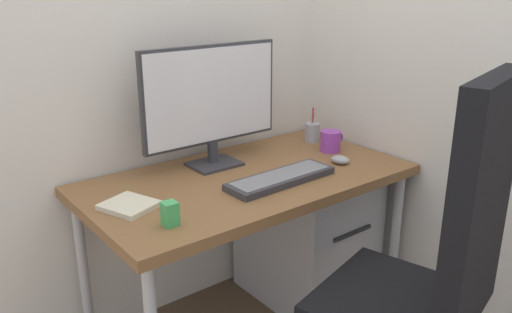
{
  "coord_description": "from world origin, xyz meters",
  "views": [
    {
      "loc": [
        -1.18,
        -1.56,
        1.45
      ],
      "look_at": [
        -0.01,
        -0.07,
        0.8
      ],
      "focal_mm": 37.11,
      "sensor_mm": 36.0,
      "label": 1
    }
  ],
  "objects_px": {
    "pen_holder": "(312,132)",
    "coffee_mug": "(331,141)",
    "monitor": "(211,99)",
    "desk_clamp_accessory": "(170,214)",
    "office_chair": "(433,265)",
    "notebook": "(129,206)",
    "mouse": "(340,160)",
    "keyboard": "(281,178)",
    "filing_cabinet": "(306,235)"
  },
  "relations": [
    {
      "from": "pen_holder",
      "to": "coffee_mug",
      "type": "height_order",
      "value": "pen_holder"
    },
    {
      "from": "monitor",
      "to": "desk_clamp_accessory",
      "type": "distance_m",
      "value": 0.62
    },
    {
      "from": "office_chair",
      "to": "coffee_mug",
      "type": "xyz_separation_m",
      "value": [
        0.34,
        0.78,
        0.14
      ]
    },
    {
      "from": "monitor",
      "to": "notebook",
      "type": "height_order",
      "value": "monitor"
    },
    {
      "from": "pen_holder",
      "to": "mouse",
      "type": "bearing_deg",
      "value": -112.65
    },
    {
      "from": "office_chair",
      "to": "notebook",
      "type": "height_order",
      "value": "office_chair"
    },
    {
      "from": "pen_holder",
      "to": "notebook",
      "type": "xyz_separation_m",
      "value": [
        -1.02,
        -0.17,
        -0.04
      ]
    },
    {
      "from": "keyboard",
      "to": "desk_clamp_accessory",
      "type": "bearing_deg",
      "value": -172.42
    },
    {
      "from": "office_chair",
      "to": "notebook",
      "type": "xyz_separation_m",
      "value": [
        -0.65,
        0.76,
        0.11
      ]
    },
    {
      "from": "mouse",
      "to": "coffee_mug",
      "type": "distance_m",
      "value": 0.17
    },
    {
      "from": "monitor",
      "to": "mouse",
      "type": "bearing_deg",
      "value": -36.46
    },
    {
      "from": "notebook",
      "to": "coffee_mug",
      "type": "distance_m",
      "value": 0.99
    },
    {
      "from": "office_chair",
      "to": "filing_cabinet",
      "type": "height_order",
      "value": "office_chair"
    },
    {
      "from": "filing_cabinet",
      "to": "keyboard",
      "type": "distance_m",
      "value": 0.54
    },
    {
      "from": "monitor",
      "to": "mouse",
      "type": "height_order",
      "value": "monitor"
    },
    {
      "from": "filing_cabinet",
      "to": "desk_clamp_accessory",
      "type": "height_order",
      "value": "desk_clamp_accessory"
    },
    {
      "from": "office_chair",
      "to": "keyboard",
      "type": "bearing_deg",
      "value": 97.62
    },
    {
      "from": "monitor",
      "to": "desk_clamp_accessory",
      "type": "relative_size",
      "value": 7.79
    },
    {
      "from": "keyboard",
      "to": "notebook",
      "type": "distance_m",
      "value": 0.58
    },
    {
      "from": "office_chair",
      "to": "notebook",
      "type": "relative_size",
      "value": 7.18
    },
    {
      "from": "pen_holder",
      "to": "coffee_mug",
      "type": "bearing_deg",
      "value": -103.17
    },
    {
      "from": "coffee_mug",
      "to": "desk_clamp_accessory",
      "type": "height_order",
      "value": "coffee_mug"
    },
    {
      "from": "office_chair",
      "to": "desk_clamp_accessory",
      "type": "xyz_separation_m",
      "value": [
        -0.6,
        0.56,
        0.14
      ]
    },
    {
      "from": "desk_clamp_accessory",
      "to": "notebook",
      "type": "bearing_deg",
      "value": 102.87
    },
    {
      "from": "office_chair",
      "to": "keyboard",
      "type": "distance_m",
      "value": 0.65
    },
    {
      "from": "office_chair",
      "to": "filing_cabinet",
      "type": "xyz_separation_m",
      "value": [
        0.22,
        0.81,
        -0.3
      ]
    },
    {
      "from": "pen_holder",
      "to": "desk_clamp_accessory",
      "type": "height_order",
      "value": "pen_holder"
    },
    {
      "from": "notebook",
      "to": "desk_clamp_accessory",
      "type": "xyz_separation_m",
      "value": [
        0.05,
        -0.2,
        0.03
      ]
    },
    {
      "from": "pen_holder",
      "to": "desk_clamp_accessory",
      "type": "bearing_deg",
      "value": -158.96
    },
    {
      "from": "mouse",
      "to": "filing_cabinet",
      "type": "bearing_deg",
      "value": 84.16
    },
    {
      "from": "keyboard",
      "to": "desk_clamp_accessory",
      "type": "height_order",
      "value": "desk_clamp_accessory"
    },
    {
      "from": "keyboard",
      "to": "office_chair",
      "type": "bearing_deg",
      "value": -82.38
    },
    {
      "from": "mouse",
      "to": "notebook",
      "type": "relative_size",
      "value": 0.48
    },
    {
      "from": "office_chair",
      "to": "monitor",
      "type": "relative_size",
      "value": 1.96
    },
    {
      "from": "desk_clamp_accessory",
      "to": "keyboard",
      "type": "bearing_deg",
      "value": 7.58
    },
    {
      "from": "keyboard",
      "to": "mouse",
      "type": "bearing_deg",
      "value": 0.79
    },
    {
      "from": "monitor",
      "to": "filing_cabinet",
      "type": "bearing_deg",
      "value": -20.03
    },
    {
      "from": "filing_cabinet",
      "to": "coffee_mug",
      "type": "xyz_separation_m",
      "value": [
        0.11,
        -0.02,
        0.44
      ]
    },
    {
      "from": "notebook",
      "to": "filing_cabinet",
      "type": "bearing_deg",
      "value": -17.53
    },
    {
      "from": "notebook",
      "to": "desk_clamp_accessory",
      "type": "height_order",
      "value": "desk_clamp_accessory"
    },
    {
      "from": "keyboard",
      "to": "mouse",
      "type": "xyz_separation_m",
      "value": [
        0.33,
        0.0,
        0.0
      ]
    },
    {
      "from": "keyboard",
      "to": "mouse",
      "type": "relative_size",
      "value": 5.62
    },
    {
      "from": "filing_cabinet",
      "to": "desk_clamp_accessory",
      "type": "bearing_deg",
      "value": -163.66
    },
    {
      "from": "filing_cabinet",
      "to": "desk_clamp_accessory",
      "type": "relative_size",
      "value": 7.75
    },
    {
      "from": "office_chair",
      "to": "monitor",
      "type": "xyz_separation_m",
      "value": [
        -0.18,
        0.95,
        0.38
      ]
    },
    {
      "from": "coffee_mug",
      "to": "desk_clamp_accessory",
      "type": "distance_m",
      "value": 0.96
    },
    {
      "from": "mouse",
      "to": "notebook",
      "type": "xyz_separation_m",
      "value": [
        -0.9,
        0.13,
        -0.01
      ]
    },
    {
      "from": "office_chair",
      "to": "mouse",
      "type": "xyz_separation_m",
      "value": [
        0.25,
        0.64,
        0.12
      ]
    },
    {
      "from": "notebook",
      "to": "desk_clamp_accessory",
      "type": "distance_m",
      "value": 0.21
    },
    {
      "from": "office_chair",
      "to": "pen_holder",
      "type": "relative_size",
      "value": 7.36
    }
  ]
}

